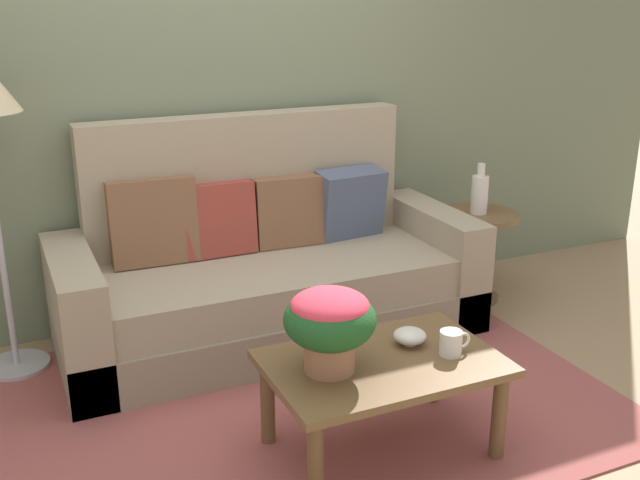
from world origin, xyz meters
TOP-DOWN VIEW (x-y plane):
  - ground_plane at (0.00, 0.00)m, footprint 14.00×14.00m
  - wall_back at (0.00, 1.13)m, footprint 6.40×0.12m
  - area_rug at (0.00, -0.09)m, footprint 2.80×1.95m
  - couch at (0.15, 0.67)m, footprint 2.19×0.89m
  - coffee_table at (0.17, -0.57)m, footprint 0.91×0.60m
  - side_table at (1.45, 0.59)m, footprint 0.47×0.47m
  - potted_plant at (-0.05, -0.55)m, footprint 0.35×0.35m
  - coffee_mug at (0.44, -0.64)m, footprint 0.14×0.09m
  - snack_bowl at (0.34, -0.50)m, footprint 0.14×0.14m
  - table_vase at (1.45, 0.59)m, footprint 0.10×0.10m

SIDE VIEW (x-z plane):
  - ground_plane at x=0.00m, z-range 0.00..0.00m
  - area_rug at x=0.00m, z-range 0.00..0.01m
  - couch at x=0.15m, z-range -0.23..0.93m
  - coffee_table at x=0.17m, z-range 0.14..0.55m
  - side_table at x=1.45m, z-range 0.10..0.65m
  - snack_bowl at x=0.34m, z-range 0.42..0.48m
  - coffee_mug at x=0.44m, z-range 0.41..0.51m
  - potted_plant at x=-0.05m, z-range 0.46..0.78m
  - table_vase at x=1.45m, z-range 0.52..0.81m
  - wall_back at x=0.00m, z-range 0.00..2.77m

